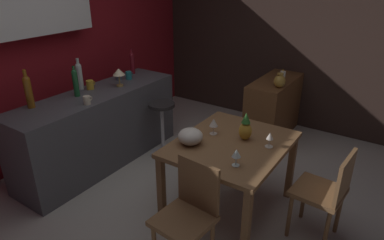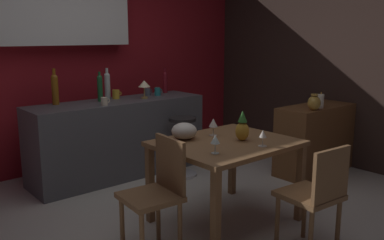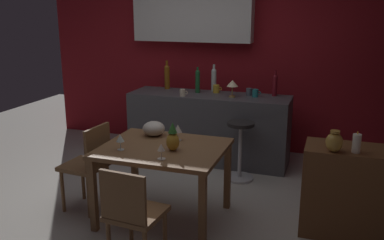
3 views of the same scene
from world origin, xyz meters
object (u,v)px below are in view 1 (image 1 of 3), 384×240
at_px(wine_glass_left, 214,123).
at_px(cup_teal, 129,75).
at_px(dining_table, 231,151).
at_px(fruit_bowl, 190,136).
at_px(wine_bottle_ruby, 132,62).
at_px(cup_mustard, 90,85).
at_px(wine_bottle_clear, 79,75).
at_px(cup_slate, 119,76).
at_px(wine_glass_center, 270,137).
at_px(wine_bottle_amber, 28,90).
at_px(counter_lamp, 119,73).
at_px(wine_glass_right, 236,154).
at_px(pineapple_centerpiece, 245,128).
at_px(chair_near_window, 189,212).
at_px(cup_cream, 87,100).
at_px(bar_stool, 163,128).
at_px(pillar_candle_tall, 282,77).
at_px(vase_brass, 280,81).
at_px(wine_bottle_green, 75,82).
at_px(chair_by_doorway, 326,191).
at_px(sideboard_cabinet, 274,107).

xyz_separation_m(wine_glass_left, cup_teal, (0.47, 1.53, 0.09)).
bearing_deg(dining_table, fruit_bowl, 127.18).
bearing_deg(wine_bottle_ruby, cup_mustard, -177.13).
height_order(wine_bottle_clear, cup_slate, wine_bottle_clear).
relative_size(wine_glass_center, cup_mustard, 1.16).
height_order(wine_bottle_amber, counter_lamp, wine_bottle_amber).
distance_m(wine_glass_right, pineapple_centerpiece, 0.48).
relative_size(wine_glass_left, wine_glass_right, 1.08).
xyz_separation_m(chair_near_window, cup_cream, (0.43, 1.56, 0.45)).
height_order(bar_stool, pillar_candle_tall, pillar_candle_tall).
distance_m(cup_cream, pillar_candle_tall, 2.45).
relative_size(pillar_candle_tall, vase_brass, 1.01).
relative_size(chair_near_window, wine_glass_center, 6.47).
xyz_separation_m(chair_near_window, wine_bottle_green, (0.53, 1.85, 0.57)).
distance_m(dining_table, wine_bottle_ruby, 2.08).
distance_m(counter_lamp, pillar_candle_tall, 2.07).
xyz_separation_m(wine_bottle_green, wine_bottle_ruby, (1.00, 0.10, -0.01)).
distance_m(pillar_candle_tall, vase_brass, 0.18).
bearing_deg(wine_glass_right, chair_near_window, 160.78).
distance_m(wine_bottle_ruby, cup_teal, 0.28).
relative_size(wine_bottle_ruby, pillar_candle_tall, 1.76).
height_order(wine_bottle_amber, vase_brass, wine_bottle_amber).
xyz_separation_m(chair_by_doorway, cup_teal, (0.44, 2.61, 0.46)).
xyz_separation_m(wine_bottle_green, pillar_candle_tall, (1.93, -1.64, -0.16)).
bearing_deg(sideboard_cabinet, wine_bottle_ruby, 123.37).
xyz_separation_m(cup_mustard, vase_brass, (1.52, -1.73, -0.05)).
height_order(pineapple_centerpiece, counter_lamp, counter_lamp).
distance_m(wine_glass_right, wine_bottle_clear, 2.19).
bearing_deg(counter_lamp, dining_table, -98.97).
xyz_separation_m(pineapple_centerpiece, wine_bottle_clear, (-0.19, 2.02, 0.22)).
relative_size(cup_mustard, vase_brass, 0.64).
bearing_deg(cup_slate, pillar_candle_tall, -53.43).
relative_size(wine_glass_right, wine_bottle_clear, 0.41).
bearing_deg(wine_bottle_green, pillar_candle_tall, -40.24).
relative_size(wine_glass_right, wine_bottle_green, 0.43).
height_order(pineapple_centerpiece, wine_bottle_green, wine_bottle_green).
distance_m(chair_by_doorway, vase_brass, 1.77).
xyz_separation_m(fruit_bowl, cup_mustard, (0.22, 1.56, 0.14)).
distance_m(bar_stool, pillar_candle_tall, 1.68).
relative_size(bar_stool, wine_bottle_clear, 1.95).
height_order(wine_glass_right, wine_bottle_green, wine_bottle_green).
bearing_deg(wine_bottle_amber, cup_slate, -3.18).
relative_size(wine_bottle_clear, counter_lamp, 1.67).
height_order(pineapple_centerpiece, pillar_candle_tall, same).
bearing_deg(pillar_candle_tall, cup_slate, 126.57).
bearing_deg(wine_bottle_ruby, pineapple_centerpiece, -107.75).
xyz_separation_m(wine_bottle_clear, vase_brass, (1.58, -1.82, -0.17)).
bearing_deg(vase_brass, wine_bottle_ruby, 113.15).
xyz_separation_m(dining_table, cup_teal, (0.53, 1.76, 0.30)).
distance_m(bar_stool, cup_slate, 0.86).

